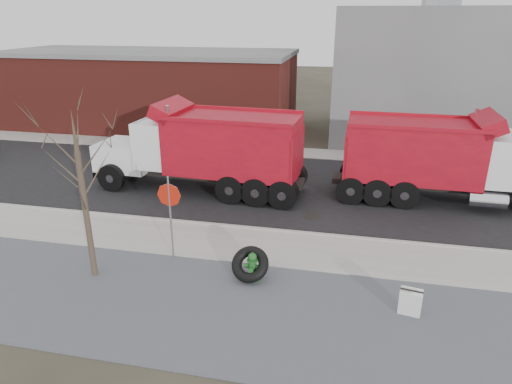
% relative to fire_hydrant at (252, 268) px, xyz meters
% --- Properties ---
extents(ground, '(120.00, 120.00, 0.00)m').
position_rel_fire_hydrant_xyz_m(ground, '(-1.65, 1.84, -0.42)').
color(ground, '#383328').
rests_on(ground, ground).
extents(gravel_verge, '(60.00, 5.00, 0.03)m').
position_rel_fire_hydrant_xyz_m(gravel_verge, '(-1.65, -1.66, -0.41)').
color(gravel_verge, slate).
rests_on(gravel_verge, ground).
extents(sidewalk, '(60.00, 2.50, 0.06)m').
position_rel_fire_hydrant_xyz_m(sidewalk, '(-1.65, 2.09, -0.39)').
color(sidewalk, '#9E9B93').
rests_on(sidewalk, ground).
extents(curb, '(60.00, 0.15, 0.11)m').
position_rel_fire_hydrant_xyz_m(curb, '(-1.65, 3.39, -0.37)').
color(curb, '#9E9B93').
rests_on(curb, ground).
extents(road, '(60.00, 9.40, 0.02)m').
position_rel_fire_hydrant_xyz_m(road, '(-1.65, 8.14, -0.41)').
color(road, black).
rests_on(road, ground).
extents(far_sidewalk, '(60.00, 2.00, 0.06)m').
position_rel_fire_hydrant_xyz_m(far_sidewalk, '(-1.65, 13.84, -0.39)').
color(far_sidewalk, '#9E9B93').
rests_on(far_sidewalk, ground).
extents(building_grey, '(12.00, 10.00, 8.00)m').
position_rel_fire_hydrant_xyz_m(building_grey, '(7.35, 19.84, 3.58)').
color(building_grey, gray).
rests_on(building_grey, ground).
extents(building_brick, '(20.20, 8.20, 5.30)m').
position_rel_fire_hydrant_xyz_m(building_brick, '(-11.65, 18.84, 2.23)').
color(building_brick, maroon).
rests_on(building_brick, ground).
extents(bare_tree, '(3.20, 3.20, 5.20)m').
position_rel_fire_hydrant_xyz_m(bare_tree, '(-4.85, -0.76, 2.87)').
color(bare_tree, '#382D23').
rests_on(bare_tree, ground).
extents(fire_hydrant, '(0.52, 0.50, 0.93)m').
position_rel_fire_hydrant_xyz_m(fire_hydrant, '(0.00, 0.00, 0.00)').
color(fire_hydrant, '#246025').
rests_on(fire_hydrant, ground).
extents(truck_tire, '(1.28, 1.19, 1.03)m').
position_rel_fire_hydrant_xyz_m(truck_tire, '(-0.08, 0.03, 0.09)').
color(truck_tire, black).
rests_on(truck_tire, ground).
extents(stop_sign, '(0.78, 0.06, 2.89)m').
position_rel_fire_hydrant_xyz_m(stop_sign, '(-2.85, 0.74, 1.54)').
color(stop_sign, gray).
rests_on(stop_sign, ground).
extents(sandwich_board, '(0.64, 0.47, 0.81)m').
position_rel_fire_hydrant_xyz_m(sandwich_board, '(4.49, -0.91, 0.01)').
color(sandwich_board, white).
rests_on(sandwich_board, ground).
extents(dump_truck_red_a, '(9.73, 2.82, 3.88)m').
position_rel_fire_hydrant_xyz_m(dump_truck_red_a, '(6.51, 7.83, 1.55)').
color(dump_truck_red_a, black).
rests_on(dump_truck_red_a, ground).
extents(dump_truck_red_b, '(9.74, 3.27, 4.03)m').
position_rel_fire_hydrant_xyz_m(dump_truck_red_b, '(-3.68, 6.99, 1.62)').
color(dump_truck_red_b, black).
rests_on(dump_truck_red_b, ground).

